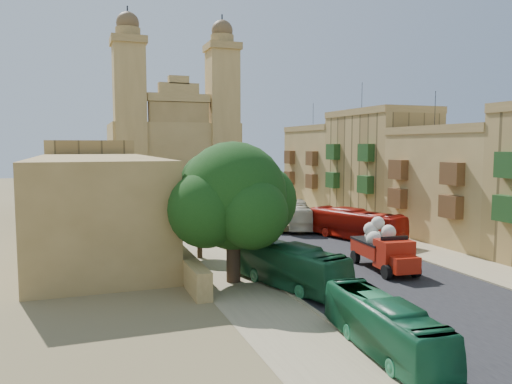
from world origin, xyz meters
TOP-DOWN VIEW (x-y plane):
  - ground at (0.00, 0.00)m, footprint 260.00×260.00m
  - road_surface at (0.00, 30.00)m, footprint 14.00×140.00m
  - sidewalk_east at (9.50, 30.00)m, footprint 5.00×140.00m
  - sidewalk_west at (-9.50, 30.00)m, footprint 5.00×140.00m
  - kerb_east at (7.00, 30.00)m, footprint 0.25×140.00m
  - kerb_west at (-7.00, 30.00)m, footprint 0.25×140.00m
  - townhouse_b at (15.95, 11.00)m, footprint 9.00×14.00m
  - townhouse_c at (15.95, 25.00)m, footprint 9.00×14.00m
  - townhouse_d at (15.95, 39.00)m, footprint 9.00×14.00m
  - west_wall at (-12.50, 20.00)m, footprint 1.00×40.00m
  - west_building_low at (-18.00, 18.00)m, footprint 10.00×28.00m
  - west_building_mid at (-18.00, 44.00)m, footprint 10.00×22.00m
  - church at (-0.00, 78.61)m, footprint 28.00×22.50m
  - ficus_tree at (-9.41, 4.01)m, footprint 9.69×8.91m
  - street_tree_a at (-10.00, 12.00)m, footprint 3.13×3.13m
  - street_tree_b at (-10.00, 24.00)m, footprint 2.77×2.77m
  - street_tree_c at (-10.00, 36.00)m, footprint 2.92×2.92m
  - street_tree_d at (-10.00, 48.00)m, footprint 3.00×3.00m
  - red_truck at (2.19, 3.33)m, footprint 3.23×6.94m
  - olive_pickup at (6.50, 20.00)m, footprint 3.84×5.72m
  - bus_green_south at (-6.50, -9.55)m, footprint 2.81×9.04m
  - bus_green_north at (-6.50, 1.82)m, footprint 5.23×10.73m
  - bus_red_east at (6.50, 14.73)m, footprint 6.12×11.19m
  - bus_cream_east at (4.00, 23.33)m, footprint 5.83×10.80m
  - car_blue_a at (-4.58, 10.41)m, footprint 1.98×3.80m
  - car_white_a at (-3.12, 24.91)m, footprint 2.27×4.12m
  - car_cream at (1.00, 22.17)m, footprint 3.20×5.34m
  - car_dkblue at (-1.67, 40.06)m, footprint 2.57×4.50m
  - car_white_b at (2.45, 43.94)m, footprint 2.22×4.17m
  - car_blue_b at (-0.64, 51.88)m, footprint 1.25×3.58m
  - pedestrian_a at (7.50, 12.88)m, footprint 0.78×0.58m
  - pedestrian_c at (7.50, 14.11)m, footprint 0.63×1.18m

SIDE VIEW (x-z plane):
  - ground at x=0.00m, z-range 0.00..0.00m
  - road_surface at x=0.00m, z-range 0.00..0.01m
  - sidewalk_east at x=9.50m, z-range 0.00..0.01m
  - sidewalk_west at x=-9.50m, z-range 0.00..0.01m
  - kerb_east at x=7.00m, z-range 0.00..0.12m
  - kerb_west at x=-7.00m, z-range 0.00..0.12m
  - car_blue_b at x=-0.64m, z-range 0.00..1.18m
  - car_dkblue at x=-1.67m, z-range 0.00..1.23m
  - car_blue_a at x=-4.58m, z-range 0.00..1.24m
  - car_white_a at x=-3.12m, z-range 0.00..1.29m
  - car_white_b at x=2.45m, z-range 0.00..1.35m
  - car_cream at x=1.00m, z-range 0.00..1.39m
  - west_wall at x=-12.50m, z-range 0.00..1.80m
  - pedestrian_c at x=7.50m, z-range 0.00..1.91m
  - pedestrian_a at x=7.50m, z-range 0.00..1.95m
  - olive_pickup at x=6.50m, z-range -0.02..2.15m
  - bus_green_south at x=-6.50m, z-range 0.00..2.48m
  - bus_green_north at x=-6.50m, z-range 0.00..2.91m
  - bus_cream_east at x=4.00m, z-range 0.00..2.95m
  - bus_red_east at x=6.50m, z-range 0.00..3.05m
  - red_truck at x=2.19m, z-range -0.24..3.70m
  - street_tree_b at x=-10.00m, z-range 0.71..4.97m
  - street_tree_c at x=-10.00m, z-range 0.75..5.25m
  - street_tree_d at x=-10.00m, z-range 0.78..5.40m
  - street_tree_a at x=-10.00m, z-range 0.81..5.62m
  - west_building_low at x=-18.00m, z-range 0.00..8.40m
  - west_building_mid at x=-18.00m, z-range 0.00..10.00m
  - townhouse_b at x=15.95m, z-range -1.79..13.11m
  - ficus_tree at x=-9.41m, z-range 0.88..10.57m
  - townhouse_d at x=15.95m, z-range -1.79..14.11m
  - townhouse_c at x=15.95m, z-range -1.79..15.61m
  - church at x=0.00m, z-range -8.63..27.67m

